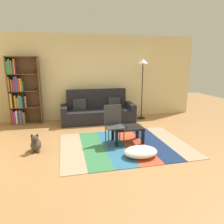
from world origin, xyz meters
TOP-DOWN VIEW (x-y plane):
  - ground_plane at (0.00, 0.00)m, footprint 14.00×14.00m
  - back_wall at (0.00, 2.55)m, footprint 6.80×0.10m
  - rug at (0.21, -0.07)m, footprint 2.84×2.08m
  - couch at (-0.05, 2.02)m, footprint 2.26×0.80m
  - bookshelf at (-2.31, 2.30)m, footprint 0.90×0.28m
  - coffee_table at (0.33, 0.10)m, footprint 0.70×0.46m
  - pouf at (0.37, -0.69)m, footprint 0.68×0.51m
  - dog at (-1.70, 0.07)m, footprint 0.22×0.35m
  - standing_lamp at (1.43, 2.06)m, footprint 0.32×0.32m
  - tv_remote at (0.25, 0.08)m, footprint 0.11×0.15m
  - folding_chair at (0.00, 0.09)m, footprint 0.40×0.40m

SIDE VIEW (x-z plane):
  - ground_plane at x=0.00m, z-range 0.00..0.00m
  - rug at x=0.21m, z-range 0.00..0.01m
  - pouf at x=0.37m, z-range 0.01..0.20m
  - dog at x=-1.70m, z-range -0.04..0.36m
  - coffee_table at x=0.33m, z-range 0.12..0.49m
  - couch at x=-0.05m, z-range -0.16..0.84m
  - tv_remote at x=0.25m, z-range 0.38..0.40m
  - folding_chair at x=0.00m, z-range 0.08..0.98m
  - bookshelf at x=-2.31m, z-range -0.07..1.94m
  - back_wall at x=0.00m, z-range 0.00..2.70m
  - standing_lamp at x=1.43m, z-range 0.65..2.59m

